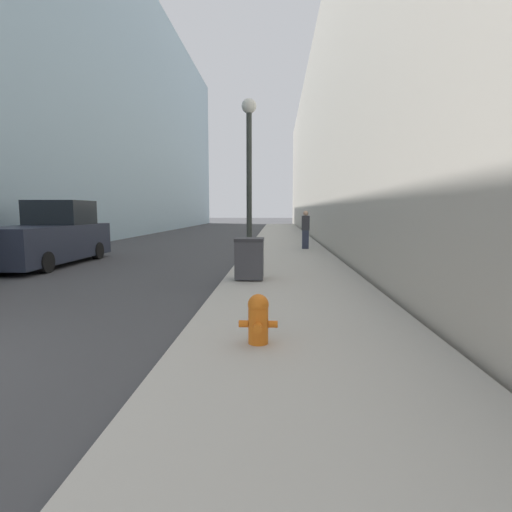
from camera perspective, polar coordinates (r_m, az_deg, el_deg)
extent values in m
cube|color=#B7B2A8|center=(21.24, 4.15, 1.71)|extent=(3.52, 60.00, 0.15)
cube|color=#99B7C6|center=(34.20, -26.66, 19.11)|extent=(12.00, 60.00, 19.40)
cube|color=beige|center=(30.68, 19.31, 14.93)|extent=(12.00, 60.00, 13.07)
cylinder|color=orange|center=(5.16, 0.32, -9.93)|extent=(0.26, 0.26, 0.46)
sphere|color=orange|center=(5.09, 0.33, -6.95)|extent=(0.27, 0.27, 0.27)
cylinder|color=orange|center=(5.07, 0.33, -6.07)|extent=(0.07, 0.07, 0.06)
cylinder|color=orange|center=(4.98, 0.22, -10.29)|extent=(0.11, 0.12, 0.11)
cylinder|color=orange|center=(5.17, -1.79, -9.65)|extent=(0.12, 0.09, 0.09)
cylinder|color=orange|center=(5.15, 2.44, -9.71)|extent=(0.12, 0.09, 0.09)
cube|color=#3D3D42|center=(9.81, -0.94, -0.54)|extent=(0.68, 0.68, 0.91)
cube|color=#2D2D31|center=(9.76, -0.95, 2.35)|extent=(0.70, 0.70, 0.08)
cylinder|color=black|center=(10.17, -2.45, -2.61)|extent=(0.05, 0.16, 0.16)
cylinder|color=black|center=(10.14, 0.80, -2.64)|extent=(0.05, 0.16, 0.16)
cylinder|color=#2D332D|center=(12.42, -0.96, -0.74)|extent=(0.31, 0.31, 0.25)
cylinder|color=#2D332D|center=(12.34, -0.98, 9.37)|extent=(0.16, 0.16, 4.62)
sphere|color=silver|center=(12.71, -1.01, 20.64)|extent=(0.44, 0.44, 0.44)
cube|color=#232838|center=(15.26, -27.74, 1.69)|extent=(2.05, 5.55, 1.17)
cube|color=black|center=(16.07, -26.16, 5.60)|extent=(1.89, 1.78, 0.86)
cylinder|color=black|center=(17.26, -27.48, 0.70)|extent=(0.24, 0.64, 0.64)
cylinder|color=black|center=(16.37, -21.72, 0.70)|extent=(0.24, 0.64, 0.64)
cylinder|color=black|center=(13.35, -27.87, -0.81)|extent=(0.24, 0.64, 0.64)
cube|color=#2D3347|center=(17.93, 7.07, 2.35)|extent=(0.29, 0.20, 0.82)
cube|color=#333338|center=(17.89, 7.10, 4.69)|extent=(0.34, 0.20, 0.65)
sphere|color=tan|center=(17.88, 7.12, 6.09)|extent=(0.22, 0.22, 0.22)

